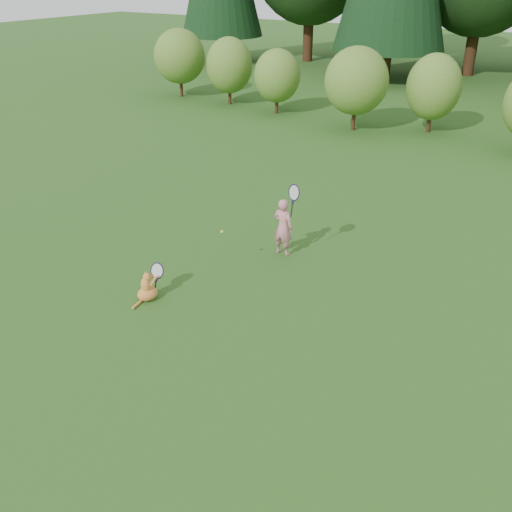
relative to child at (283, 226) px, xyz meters
The scene contains 5 objects.
ground 2.42m from the child, 87.83° to the right, with size 100.00×100.00×0.00m, color #234B15.
shrub_row 10.69m from the child, 89.52° to the left, with size 28.00×3.00×2.80m, color #506D22, non-canonical shape.
child is the anchor object (origin of this frame).
cat 3.09m from the child, 112.97° to the right, with size 0.49×0.80×0.73m.
tennis_ball 1.39m from the child, 119.33° to the right, with size 0.06×0.06×0.06m.
Camera 1 is at (4.97, -6.96, 5.39)m, focal length 40.00 mm.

